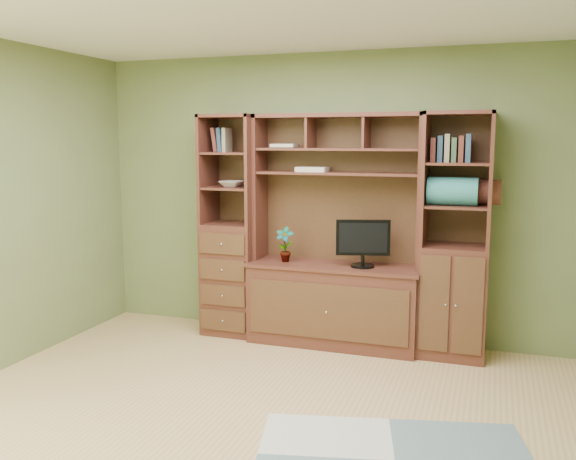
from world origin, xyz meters
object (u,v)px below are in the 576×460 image
(right_tower, at_px, (455,237))
(center_hutch, at_px, (335,231))
(monitor, at_px, (363,235))
(left_tower, at_px, (232,226))

(right_tower, bearing_deg, center_hutch, -177.77)
(center_hutch, relative_size, monitor, 3.61)
(center_hutch, xyz_separation_m, left_tower, (-1.00, 0.04, 0.00))
(center_hutch, xyz_separation_m, monitor, (0.26, -0.03, -0.01))
(left_tower, bearing_deg, monitor, -3.40)
(center_hutch, relative_size, right_tower, 1.00)
(center_hutch, bearing_deg, right_tower, 2.23)
(monitor, bearing_deg, center_hutch, 156.33)
(monitor, bearing_deg, left_tower, 160.53)
(right_tower, bearing_deg, left_tower, 180.00)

